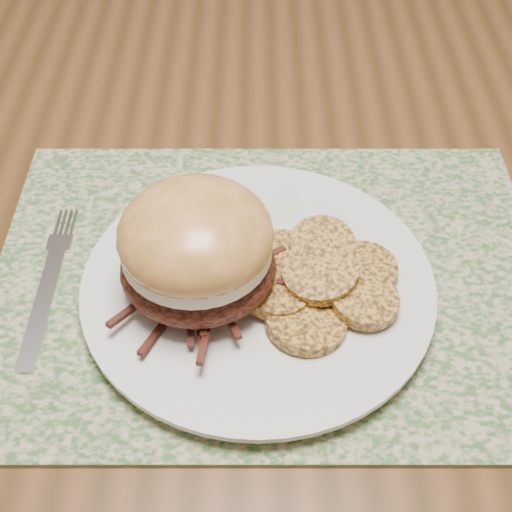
{
  "coord_description": "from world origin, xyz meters",
  "views": [
    {
      "loc": [
        0.23,
        -0.47,
        1.19
      ],
      "look_at": [
        0.23,
        -0.1,
        0.79
      ],
      "focal_mm": 50.0,
      "sensor_mm": 36.0,
      "label": 1
    }
  ],
  "objects": [
    {
      "name": "roasted_potatoes",
      "position": [
        0.28,
        -0.11,
        0.78
      ],
      "size": [
        0.13,
        0.15,
        0.03
      ],
      "color": "#BA8536",
      "rests_on": "dinner_plate"
    },
    {
      "name": "dinner_plate",
      "position": [
        0.23,
        -0.11,
        0.76
      ],
      "size": [
        0.26,
        0.26,
        0.02
      ],
      "primitive_type": "cylinder",
      "color": "silver",
      "rests_on": "placemat"
    },
    {
      "name": "dining_table",
      "position": [
        0.0,
        0.0,
        0.67
      ],
      "size": [
        1.5,
        0.9,
        0.75
      ],
      "color": "brown",
      "rests_on": "ground"
    },
    {
      "name": "pork_sandwich",
      "position": [
        0.19,
        -0.12,
        0.81
      ],
      "size": [
        0.12,
        0.11,
        0.09
      ],
      "rotation": [
        0.0,
        0.0,
        -0.01
      ],
      "color": "black",
      "rests_on": "dinner_plate"
    },
    {
      "name": "placemat",
      "position": [
        0.24,
        -0.09,
        0.75
      ],
      "size": [
        0.45,
        0.33,
        0.0
      ],
      "primitive_type": "cube",
      "color": "#3B6232",
      "rests_on": "dining_table"
    },
    {
      "name": "fork",
      "position": [
        0.07,
        -0.1,
        0.76
      ],
      "size": [
        0.02,
        0.17,
        0.0
      ],
      "rotation": [
        0.0,
        0.0,
        -0.01
      ],
      "color": "silver",
      "rests_on": "placemat"
    }
  ]
}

